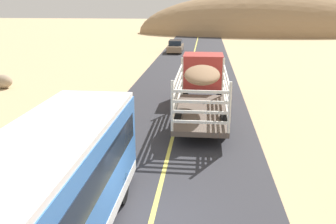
{
  "coord_description": "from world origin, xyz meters",
  "views": [
    {
      "loc": [
        1.43,
        -8.96,
        6.18
      ],
      "look_at": [
        0.0,
        4.66,
        1.91
      ],
      "focal_mm": 38.42,
      "sensor_mm": 36.0,
      "label": 1
    }
  ],
  "objects_px": {
    "bus": "(37,209)",
    "car_far": "(175,47)",
    "livestock_truck": "(202,79)",
    "boulder_near_shoulder": "(3,82)"
  },
  "relations": [
    {
      "from": "bus",
      "to": "car_far",
      "type": "xyz_separation_m",
      "value": [
        -0.14,
        38.21,
        -1.05
      ]
    },
    {
      "from": "livestock_truck",
      "to": "boulder_near_shoulder",
      "type": "distance_m",
      "value": 15.09
    },
    {
      "from": "car_far",
      "to": "bus",
      "type": "bearing_deg",
      "value": -89.79
    },
    {
      "from": "bus",
      "to": "car_far",
      "type": "distance_m",
      "value": 38.23
    },
    {
      "from": "livestock_truck",
      "to": "bus",
      "type": "relative_size",
      "value": 0.97
    },
    {
      "from": "car_far",
      "to": "boulder_near_shoulder",
      "type": "height_order",
      "value": "car_far"
    },
    {
      "from": "livestock_truck",
      "to": "bus",
      "type": "distance_m",
      "value": 14.55
    },
    {
      "from": "bus",
      "to": "boulder_near_shoulder",
      "type": "height_order",
      "value": "bus"
    },
    {
      "from": "livestock_truck",
      "to": "bus",
      "type": "xyz_separation_m",
      "value": [
        -3.49,
        -14.12,
        -0.04
      ]
    },
    {
      "from": "car_far",
      "to": "livestock_truck",
      "type": "bearing_deg",
      "value": -81.43
    }
  ]
}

